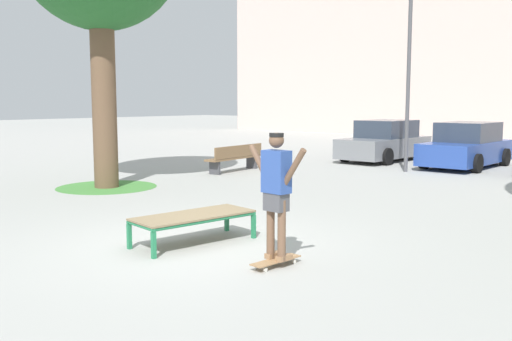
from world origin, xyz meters
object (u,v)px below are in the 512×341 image
car_grey (385,142)px  skate_box (194,217)px  car_blue (466,147)px  park_bench (235,157)px  skater (276,187)px  light_post (409,47)px  skateboard (276,261)px

car_grey → skate_box: bearing=-74.7°
car_blue → park_bench: size_ratio=1.74×
car_blue → park_bench: (-5.11, -5.84, -0.24)m
skater → car_blue: bearing=99.8°
skater → park_bench: size_ratio=0.70×
car_grey → car_blue: same height
park_bench → light_post: bearing=39.4°
car_grey → car_blue: (3.09, -0.19, 0.00)m
skater → car_grey: skater is taller
car_blue → light_post: size_ratio=0.73×
car_blue → skate_box: bearing=-87.7°
skate_box → skater: size_ratio=1.18×
park_bench → light_post: 6.31m
skate_box → car_grey: size_ratio=0.47×
park_bench → skateboard: bearing=-44.9°
light_post → skater: bearing=-73.1°
skate_box → skateboard: 1.79m
skater → light_post: bearing=106.9°
car_blue → light_post: bearing=-112.0°
car_grey → light_post: size_ratio=0.73×
car_grey → light_post: bearing=-51.6°
skateboard → light_post: 11.85m
skate_box → skater: skater is taller
skate_box → skater: 1.87m
light_post → skateboard: bearing=-73.1°
park_bench → light_post: (4.12, 3.38, 3.38)m
skate_box → light_post: 11.23m
skate_box → car_blue: 13.06m
skate_box → car_blue: size_ratio=0.47×
skate_box → park_bench: (-5.64, 7.21, 0.03)m
park_bench → skate_box: bearing=-52.0°
car_blue → light_post: (-0.99, -2.46, 3.13)m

